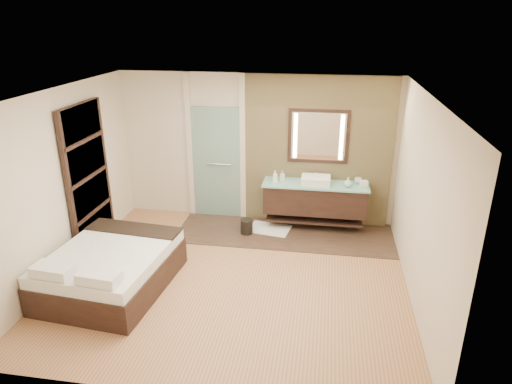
% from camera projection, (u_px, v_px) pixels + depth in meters
% --- Properties ---
extents(floor, '(5.00, 5.00, 0.00)m').
position_uv_depth(floor, '(233.00, 279.00, 6.72)').
color(floor, '#90623C').
rests_on(floor, ground).
extents(tile_strip, '(3.80, 1.30, 0.01)m').
position_uv_depth(tile_strip, '(284.00, 233.00, 8.10)').
color(tile_strip, '#33221B').
rests_on(tile_strip, floor).
extents(stone_wall, '(2.60, 0.08, 2.70)m').
position_uv_depth(stone_wall, '(318.00, 152.00, 8.09)').
color(stone_wall, tan).
rests_on(stone_wall, floor).
extents(vanity, '(1.85, 0.55, 0.88)m').
position_uv_depth(vanity, '(315.00, 198.00, 8.11)').
color(vanity, black).
rests_on(vanity, stone_wall).
extents(mirror_unit, '(1.06, 0.04, 0.96)m').
position_uv_depth(mirror_unit, '(318.00, 136.00, 7.94)').
color(mirror_unit, black).
rests_on(mirror_unit, stone_wall).
extents(frosted_door, '(1.10, 0.12, 2.70)m').
position_uv_depth(frosted_door, '(216.00, 159.00, 8.43)').
color(frosted_door, silver).
rests_on(frosted_door, floor).
extents(shoji_partition, '(0.06, 1.20, 2.40)m').
position_uv_depth(shoji_partition, '(89.00, 179.00, 7.18)').
color(shoji_partition, black).
rests_on(shoji_partition, floor).
extents(bed, '(1.66, 1.99, 0.72)m').
position_uv_depth(bed, '(111.00, 269.00, 6.42)').
color(bed, black).
rests_on(bed, floor).
extents(bath_mat, '(0.79, 0.61, 0.02)m').
position_uv_depth(bath_mat, '(269.00, 229.00, 8.23)').
color(bath_mat, white).
rests_on(bath_mat, floor).
extents(waste_bin, '(0.24, 0.24, 0.27)m').
position_uv_depth(waste_bin, '(247.00, 227.00, 8.05)').
color(waste_bin, black).
rests_on(waste_bin, floor).
extents(tissue_box, '(0.14, 0.14, 0.10)m').
position_uv_depth(tissue_box, '(364.00, 184.00, 7.84)').
color(tissue_box, silver).
rests_on(tissue_box, vanity).
extents(soap_bottle_a, '(0.11, 0.11, 0.22)m').
position_uv_depth(soap_bottle_a, '(275.00, 177.00, 7.99)').
color(soap_bottle_a, white).
rests_on(soap_bottle_a, vanity).
extents(soap_bottle_b, '(0.09, 0.10, 0.18)m').
position_uv_depth(soap_bottle_b, '(282.00, 176.00, 8.12)').
color(soap_bottle_b, '#B2B2B2').
rests_on(soap_bottle_b, vanity).
extents(soap_bottle_c, '(0.13, 0.13, 0.17)m').
position_uv_depth(soap_bottle_c, '(348.00, 182.00, 7.82)').
color(soap_bottle_c, '#AEDBD6').
rests_on(soap_bottle_c, vanity).
extents(cup, '(0.16, 0.16, 0.10)m').
position_uv_depth(cup, '(358.00, 181.00, 7.99)').
color(cup, silver).
rests_on(cup, vanity).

